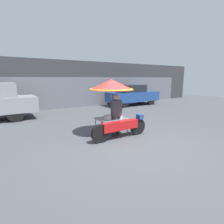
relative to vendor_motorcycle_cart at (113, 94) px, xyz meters
The scene contains 6 objects.
ground_plane 1.87m from the vendor_motorcycle_cart, 92.85° to the right, with size 36.00×36.00×0.00m, color #4C4F54.
shopfront_building 7.97m from the vendor_motorcycle_cart, 90.35° to the left, with size 28.00×2.06×3.44m.
vendor_motorcycle_cart is the anchor object (origin of this frame).
vendor_person 0.73m from the vendor_motorcycle_cart, 75.46° to the right, with size 0.38×0.22×1.58m.
parked_car 7.86m from the vendor_motorcycle_cart, 45.49° to the left, with size 4.36×1.70×1.65m.
potted_plant 11.29m from the vendor_motorcycle_cart, 35.67° to the left, with size 0.58×0.58×0.76m.
Camera 1 is at (-3.49, -4.54, 2.17)m, focal length 28.00 mm.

